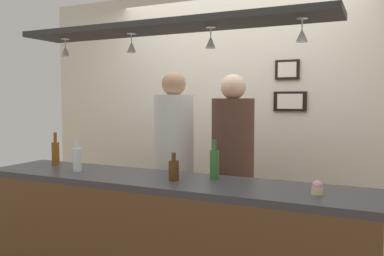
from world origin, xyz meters
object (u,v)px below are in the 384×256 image
Objects in this scene: picture_frame_upper_small at (287,70)px; picture_frame_lower_pair at (290,101)px; bottle_soda_clear at (77,159)px; person_left_white_patterned_shirt at (174,152)px; bottle_beer_amber_tall at (56,152)px; bottle_beer_green_import at (214,163)px; bottle_beer_brown_stubby at (174,170)px; person_right_brown_shirt at (233,159)px; cupcake at (317,188)px.

picture_frame_lower_pair is at bearing 0.00° from picture_frame_upper_small.
person_left_white_patterned_shirt is at bearing 63.50° from bottle_soda_clear.
person_left_white_patterned_shirt is 1.16m from picture_frame_lower_pair.
bottle_soda_clear is (0.36, -0.16, -0.01)m from bottle_beer_amber_tall.
bottle_beer_amber_tall is at bearing -179.35° from bottle_beer_green_import.
bottle_soda_clear is 1.05× the size of picture_frame_upper_small.
bottle_beer_brown_stubby is 0.60× the size of picture_frame_lower_pair.
person_left_white_patterned_shirt is 6.71× the size of bottle_beer_green_import.
picture_frame_upper_small is (1.20, 1.45, 0.70)m from bottle_soda_clear.
person_right_brown_shirt is 1.20m from bottle_soda_clear.
bottle_beer_brown_stubby is (-0.22, -0.16, -0.03)m from bottle_beer_green_import.
cupcake is (2.04, -0.15, -0.06)m from bottle_beer_amber_tall.
bottle_beer_brown_stubby is 1.15m from bottle_beer_amber_tall.
bottle_beer_green_import is at bearing -100.09° from picture_frame_lower_pair.
bottle_beer_green_import is 1.36m from bottle_beer_amber_tall.
person_right_brown_shirt reaches higher than bottle_beer_amber_tall.
bottle_beer_amber_tall reaches higher than bottle_beer_brown_stubby.
bottle_soda_clear is (-0.92, -0.77, 0.05)m from person_right_brown_shirt.
bottle_soda_clear is (-1.00, -0.17, -0.01)m from bottle_beer_green_import.
bottle_soda_clear is (-0.79, -0.01, 0.02)m from bottle_beer_brown_stubby.
cupcake is 0.35× the size of picture_frame_upper_small.
bottle_beer_green_import is 1.00× the size of bottle_beer_amber_tall.
picture_frame_lower_pair is (0.31, 0.67, 0.46)m from person_right_brown_shirt.
bottle_beer_green_import is at bearing -81.99° from person_right_brown_shirt.
picture_frame_upper_small reaches higher than bottle_beer_green_import.
bottle_beer_brown_stubby is 0.78× the size of bottle_soda_clear.
picture_frame_lower_pair is (1.23, 1.45, 0.41)m from bottle_soda_clear.
bottle_soda_clear is at bearing -129.68° from picture_frame_upper_small.
bottle_beer_green_import is 1.18× the size of picture_frame_upper_small.
person_left_white_patterned_shirt is 0.86m from bottle_beer_green_import.
picture_frame_lower_pair is (1.59, 1.29, 0.40)m from bottle_beer_amber_tall.
picture_frame_upper_small is (0.81, 0.67, 0.72)m from person_left_white_patterned_shirt.
cupcake is at bearing -4.16° from bottle_beer_amber_tall.
picture_frame_upper_small is at bearing 67.28° from person_right_brown_shirt.
picture_frame_upper_small is at bearing 39.55° from person_left_white_patterned_shirt.
bottle_beer_brown_stubby is at bearing -106.04° from picture_frame_upper_small.
person_left_white_patterned_shirt is 1.02× the size of person_right_brown_shirt.
picture_frame_upper_small reaches higher than bottle_beer_brown_stubby.
bottle_beer_brown_stubby is at bearing -7.34° from bottle_beer_amber_tall.
person_left_white_patterned_shirt is at bearing -141.45° from picture_frame_lower_pair.
cupcake is 1.69m from picture_frame_upper_small.
cupcake is at bearing -13.59° from bottle_beer_green_import.
bottle_beer_green_import is at bearing 9.78° from bottle_soda_clear.
bottle_beer_amber_tall is 3.33× the size of cupcake.
bottle_beer_amber_tall is at bearing 156.27° from bottle_soda_clear.
bottle_beer_amber_tall is 2.08m from picture_frame_lower_pair.
bottle_beer_green_import is 1.44× the size of bottle_beer_brown_stubby.
picture_frame_lower_pair is 1.36× the size of picture_frame_upper_small.
bottle_beer_green_import is 1.46m from picture_frame_upper_small.
person_right_brown_shirt is (0.53, 0.00, -0.02)m from person_left_white_patterned_shirt.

